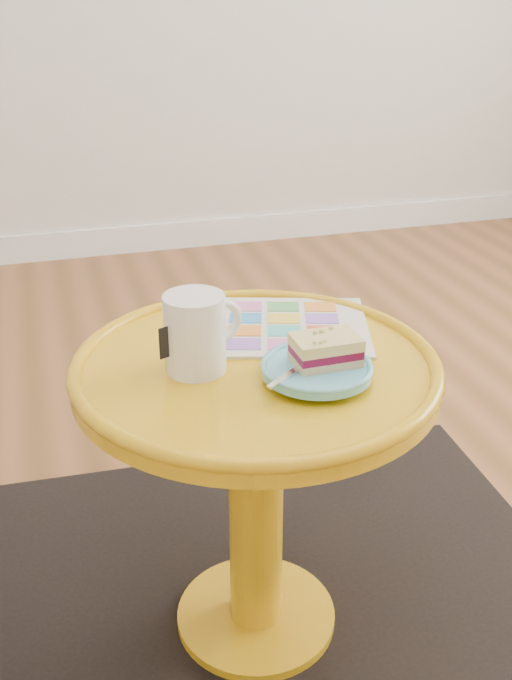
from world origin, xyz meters
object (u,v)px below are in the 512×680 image
object	(u,v)px
side_table	(256,445)
plate	(317,370)
newspaper	(284,326)
mug	(196,331)

from	to	relation	value
side_table	plate	world-z (taller)	plate
side_table	newspaper	bearing A→B (deg)	53.51
side_table	mug	size ratio (longest dim) A/B	4.45
side_table	plate	size ratio (longest dim) A/B	3.46
mug	plate	distance (m)	0.19
mug	newspaper	bearing A→B (deg)	10.24
plate	newspaper	bearing A→B (deg)	86.39
newspaper	plate	xyz separation A→B (m)	(-0.01, -0.19, 0.01)
side_table	newspaper	size ratio (longest dim) A/B	2.00
side_table	mug	distance (m)	0.24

